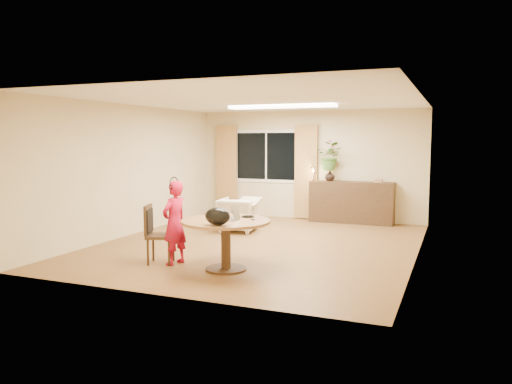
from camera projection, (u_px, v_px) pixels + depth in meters
floor at (259, 244)px, 9.12m from camera, size 6.50×6.50×0.00m
ceiling at (259, 100)px, 8.85m from camera, size 6.50×6.50×0.00m
wall_back at (309, 165)px, 11.98m from camera, size 5.50×0.00×5.50m
wall_left at (132, 170)px, 10.01m from camera, size 0.00×6.50×6.50m
wall_right at (419, 178)px, 7.96m from camera, size 0.00×6.50×6.50m
window at (266, 156)px, 12.35m from camera, size 1.70×0.03×1.30m
curtain_left at (227, 170)px, 12.71m from camera, size 0.55×0.08×2.25m
curtain_right at (306, 172)px, 11.93m from camera, size 0.55×0.08×2.25m
ceiling_panel at (282, 107)px, 9.96m from camera, size 2.20×0.35×0.05m
dining_table at (226, 231)px, 7.27m from camera, size 1.31×1.31×0.74m
dining_chair at (161, 234)px, 7.68m from camera, size 0.54×0.52×0.91m
child at (175, 223)px, 7.61m from camera, size 0.52×0.39×1.29m
laptop at (226, 212)px, 7.27m from camera, size 0.35×0.25×0.23m
tumbler at (234, 214)px, 7.44m from camera, size 0.08×0.08×0.11m
wine_glass at (253, 213)px, 7.25m from camera, size 0.08×0.08×0.21m
pot_lid at (248, 216)px, 7.51m from camera, size 0.25×0.25×0.03m
handbag at (218, 216)px, 6.79m from camera, size 0.40×0.27×0.25m
armchair at (238, 215)px, 10.38m from camera, size 0.83×0.85×0.70m
throw at (248, 198)px, 10.22m from camera, size 0.46×0.56×0.03m
sideboard at (352, 202)px, 11.44m from camera, size 1.90×0.47×0.95m
vase at (330, 176)px, 11.57m from camera, size 0.26×0.26×0.25m
bouquet at (330, 156)px, 11.53m from camera, size 0.64×0.57×0.66m
book_stack at (378, 181)px, 11.17m from camera, size 0.22×0.18×0.08m
desk_lamp at (313, 173)px, 11.66m from camera, size 0.18×0.18×0.33m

